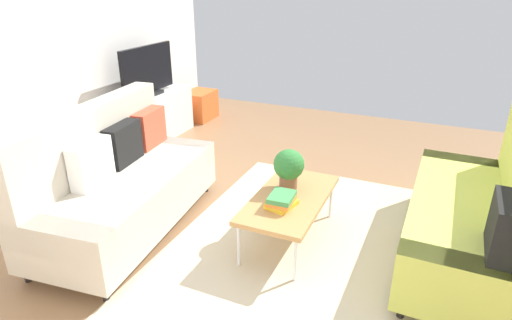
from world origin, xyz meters
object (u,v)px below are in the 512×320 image
object	(u,v)px
vase_0	(115,100)
tv	(148,72)
coffee_table	(290,200)
couch_green	(479,214)
potted_plant	(289,167)
bottle_2	(140,93)
table_book_0	(282,204)
bottle_1	(134,94)
storage_trunk	(200,105)
couch_beige	(120,182)
tv_console	(151,118)
bottle_0	(129,96)

from	to	relation	value
vase_0	tv	bearing A→B (deg)	-6.88
coffee_table	couch_green	bearing A→B (deg)	-78.63
tv	potted_plant	xyz separation A→B (m)	(-1.39, -2.46, -0.33)
couch_green	bottle_2	size ratio (longest dim) A/B	11.67
coffee_table	tv	xyz separation A→B (m)	(1.53, 2.52, 0.56)
couch_green	table_book_0	size ratio (longest dim) A/B	7.97
bottle_1	coffee_table	bearing A→B (deg)	-115.58
bottle_2	potted_plant	bearing A→B (deg)	-115.53
bottle_2	table_book_0	bearing A→B (deg)	-120.76
storage_trunk	vase_0	xyz separation A→B (m)	(-1.68, 0.15, 0.49)
tv	bottle_1	bearing A→B (deg)	-176.60
couch_green	table_book_0	xyz separation A→B (m)	(-0.46, 1.43, -0.00)
couch_green	storage_trunk	size ratio (longest dim) A/B	3.68
couch_beige	table_book_0	world-z (taller)	couch_beige
coffee_table	vase_0	bearing A→B (deg)	69.79
tv_console	bottle_0	world-z (taller)	bottle_0
tv	storage_trunk	distance (m)	1.32
couch_beige	vase_0	bearing A→B (deg)	-145.48
vase_0	bottle_1	bearing A→B (deg)	-20.29
vase_0	bottle_0	bearing A→B (deg)	-30.83
coffee_table	storage_trunk	size ratio (longest dim) A/B	2.12
couch_green	bottle_2	xyz separation A→B (m)	(1.02, 3.92, 0.28)
coffee_table	bottle_2	size ratio (longest dim) A/B	6.71
coffee_table	vase_0	size ratio (longest dim) A/B	8.01
coffee_table	table_book_0	world-z (taller)	table_book_0
tv_console	bottle_1	world-z (taller)	bottle_1
table_book_0	couch_beige	bearing A→B (deg)	98.83
couch_green	bottle_0	bearing A→B (deg)	79.04
potted_plant	bottle_1	xyz separation A→B (m)	(1.05, 2.44, 0.12)
tv	potted_plant	bearing A→B (deg)	-119.47
coffee_table	storage_trunk	world-z (taller)	storage_trunk
storage_trunk	tv	bearing A→B (deg)	175.84
potted_plant	coffee_table	bearing A→B (deg)	-155.14
coffee_table	tv_console	size ratio (longest dim) A/B	0.79
couch_green	tv	bearing A→B (deg)	73.27
couch_beige	tv	bearing A→B (deg)	-156.71
couch_green	tv_console	size ratio (longest dim) A/B	1.37
couch_beige	potted_plant	bearing A→B (deg)	105.45
storage_trunk	bottle_1	bearing A→B (deg)	177.61
potted_plant	table_book_0	size ratio (longest dim) A/B	1.46
couch_green	tv	xyz separation A→B (m)	(1.25, 3.94, 0.51)
couch_beige	bottle_2	world-z (taller)	couch_beige
tv	couch_beige	bearing A→B (deg)	-150.33
couch_beige	vase_0	size ratio (longest dim) A/B	14.44
storage_trunk	bottle_2	bearing A→B (deg)	177.41
couch_green	tv_console	distance (m)	4.16
tv_console	potted_plant	world-z (taller)	potted_plant
potted_plant	bottle_1	world-z (taller)	bottle_1
couch_green	coffee_table	xyz separation A→B (m)	(-0.29, 1.42, -0.05)
couch_green	bottle_0	world-z (taller)	couch_green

